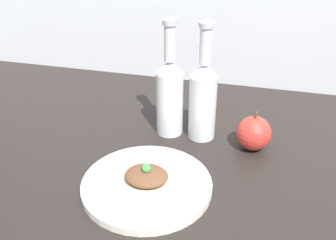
{
  "coord_description": "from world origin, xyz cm",
  "views": [
    {
      "loc": [
        19.66,
        -69.31,
        54.98
      ],
      "look_at": [
        0.54,
        5.72,
        10.58
      ],
      "focal_mm": 42.0,
      "sensor_mm": 36.0,
      "label": 1
    }
  ],
  "objects_px": {
    "plate": "(147,184)",
    "plated_food": "(147,177)",
    "cider_bottle_right": "(203,97)",
    "apple": "(254,133)",
    "cider_bottle_left": "(170,94)"
  },
  "relations": [
    {
      "from": "plate",
      "to": "plated_food",
      "type": "height_order",
      "value": "plated_food"
    },
    {
      "from": "cider_bottle_right",
      "to": "apple",
      "type": "distance_m",
      "value": 0.15
    },
    {
      "from": "plate",
      "to": "apple",
      "type": "relative_size",
      "value": 2.73
    },
    {
      "from": "plate",
      "to": "cider_bottle_left",
      "type": "bearing_deg",
      "value": 92.33
    },
    {
      "from": "apple",
      "to": "plate",
      "type": "bearing_deg",
      "value": -134.3
    },
    {
      "from": "plate",
      "to": "plated_food",
      "type": "relative_size",
      "value": 1.72
    },
    {
      "from": "plate",
      "to": "cider_bottle_right",
      "type": "distance_m",
      "value": 0.27
    },
    {
      "from": "cider_bottle_left",
      "to": "cider_bottle_right",
      "type": "height_order",
      "value": "same"
    },
    {
      "from": "plated_food",
      "to": "cider_bottle_right",
      "type": "distance_m",
      "value": 0.27
    },
    {
      "from": "cider_bottle_left",
      "to": "plated_food",
      "type": "bearing_deg",
      "value": -87.67
    },
    {
      "from": "plate",
      "to": "cider_bottle_right",
      "type": "relative_size",
      "value": 0.93
    },
    {
      "from": "cider_bottle_left",
      "to": "cider_bottle_right",
      "type": "distance_m",
      "value": 0.09
    },
    {
      "from": "plate",
      "to": "apple",
      "type": "height_order",
      "value": "apple"
    },
    {
      "from": "plated_food",
      "to": "cider_bottle_left",
      "type": "distance_m",
      "value": 0.25
    },
    {
      "from": "cider_bottle_right",
      "to": "apple",
      "type": "bearing_deg",
      "value": -10.73
    }
  ]
}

